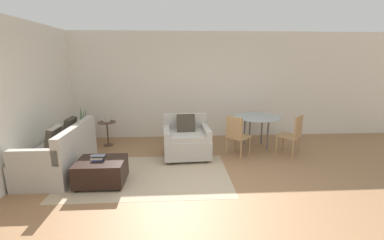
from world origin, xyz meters
name	(u,v)px	position (x,y,z in m)	size (l,w,h in m)	color
ground_plane	(209,199)	(0.00, 0.00, 0.00)	(20.00, 20.00, 0.00)	#936B47
wall_back	(195,86)	(0.00, 3.31, 1.38)	(12.00, 0.06, 2.75)	silver
wall_left	(32,96)	(-3.19, 1.50, 1.38)	(0.06, 12.00, 2.75)	silver
area_rug	(148,175)	(-1.02, 0.89, 0.00)	(2.93, 1.81, 0.01)	tan
couch	(61,155)	(-2.64, 1.19, 0.32)	(0.86, 1.74, 0.94)	#B2ADA3
armchair	(186,140)	(-0.28, 1.79, 0.36)	(1.01, 0.95, 0.92)	#B2ADA3
ottoman	(101,171)	(-1.76, 0.62, 0.23)	(0.78, 0.65, 0.42)	black
book_stack	(98,158)	(-1.80, 0.63, 0.46)	(0.22, 0.15, 0.08)	#2D478C
tv_remote_primary	(92,157)	(-1.94, 0.79, 0.42)	(0.12, 0.16, 0.01)	#B7B7BC
potted_plant	(85,136)	(-2.71, 2.64, 0.23)	(0.37, 0.37, 1.01)	maroon
side_table	(107,129)	(-2.17, 2.64, 0.41)	(0.42, 0.42, 0.59)	#4C3828
picture_frame	(106,118)	(-2.17, 2.64, 0.69)	(0.15, 0.07, 0.21)	silver
dining_table	(257,120)	(1.40, 2.31, 0.66)	(1.10, 1.10, 0.75)	#99A8AD
dining_chair_near_left	(236,134)	(0.78, 1.70, 0.52)	(0.59, 0.59, 0.90)	tan
dining_chair_near_right	(293,133)	(2.01, 1.70, 0.52)	(0.59, 0.59, 0.90)	tan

